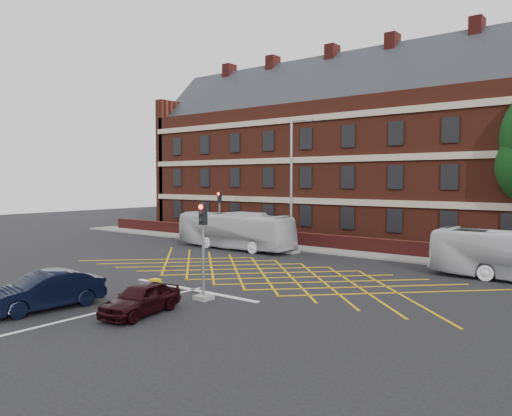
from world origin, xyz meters
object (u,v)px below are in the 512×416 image
Objects in this scene: car_maroon at (141,299)px; direction_signs at (204,224)px; traffic_light_near at (203,260)px; utility_cabinet at (155,288)px; car_navy at (45,291)px; bus_left at (235,230)px; street_lamp at (292,207)px; traffic_light_far at (220,221)px.

car_maroon is 24.95m from direction_signs.
utility_cabinet is at bearing -153.90° from traffic_light_near.
bus_left is at bearing 112.23° from car_navy.
traffic_light_near is 0.45× the size of street_lamp.
direction_signs is (-11.86, 21.46, 0.61)m from car_navy.
car_navy is 6.60m from traffic_light_near.
direction_signs is (-15.53, 19.51, 0.75)m from car_maroon.
car_maroon is at bearing -51.42° from utility_cabinet.
car_maroon reaches higher than utility_cabinet.
car_maroon is at bearing -94.29° from traffic_light_near.
bus_left is 16.27m from traffic_light_near.
car_navy is 2.13× the size of direction_signs.
direction_signs is 22.06m from utility_cabinet.
utility_cabinet is at bearing -151.08° from bus_left.
traffic_light_far reaches higher than car_navy.
car_navy is 1.10× the size of traffic_light_far.
direction_signs is (-10.96, 2.20, -1.95)m from street_lamp.
traffic_light_near reaches higher than utility_cabinet.
direction_signs is at bearing 118.35° from car_maroon.
utility_cabinet is at bearing -51.48° from direction_signs.
traffic_light_near is 20.44m from traffic_light_far.
car_maroon is 0.39× the size of street_lamp.
traffic_light_far is at bearing -15.26° from direction_signs.
street_lamp reaches higher than traffic_light_near.
bus_left is at bearing -32.48° from traffic_light_far.
traffic_light_near is at bearing -45.84° from direction_signs.
street_lamp reaches higher than car_maroon.
car_navy is at bearing -65.78° from traffic_light_far.
bus_left is 5.16m from street_lamp.
bus_left is 4.43m from traffic_light_far.
traffic_light_near is 22.65m from direction_signs.
street_lamp is (8.43, -1.51, 1.57)m from traffic_light_far.
street_lamp is at bearing -78.56° from bus_left.
bus_left is 12.27× the size of utility_cabinet.
direction_signs is at bearing 65.02° from bus_left.
traffic_light_near reaches higher than car_maroon.
direction_signs is (-15.78, 16.24, -0.39)m from traffic_light_near.
bus_left is at bearing -26.09° from direction_signs.
direction_signs reaches higher than utility_cabinet.
street_lamp is 11.34m from direction_signs.
car_maroon is at bearing -55.34° from traffic_light_far.
car_maroon is at bearing -149.44° from bus_left.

